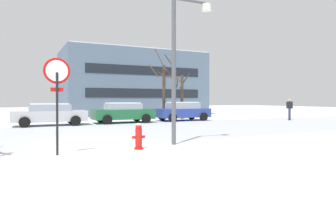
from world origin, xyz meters
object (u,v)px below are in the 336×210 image
at_px(street_lamp, 181,53).
at_px(parked_car_blue, 183,111).
at_px(fire_hydrant, 139,136).
at_px(parked_car_silver, 50,114).
at_px(pedestrian_crossing, 290,108).
at_px(parked_car_green, 123,112).
at_px(stop_sign, 57,87).

xyz_separation_m(street_lamp, parked_car_blue, (6.17, 11.01, -2.61)).
bearing_deg(fire_hydrant, parked_car_silver, 99.15).
distance_m(parked_car_silver, pedestrian_crossing, 17.97).
bearing_deg(parked_car_green, parked_car_silver, -177.77).
bearing_deg(street_lamp, parked_car_blue, 60.73).
relative_size(fire_hydrant, parked_car_blue, 0.21).
relative_size(street_lamp, parked_car_silver, 1.22).
bearing_deg(pedestrian_crossing, parked_car_blue, 156.96).
xyz_separation_m(fire_hydrant, parked_car_blue, (8.00, 11.44, 0.32)).
bearing_deg(parked_car_blue, fire_hydrant, -124.95).
distance_m(fire_hydrant, parked_car_silver, 11.30).
xyz_separation_m(parked_car_blue, pedestrian_crossing, (7.91, -3.36, 0.25)).
bearing_deg(stop_sign, fire_hydrant, -0.66).
relative_size(fire_hydrant, parked_car_silver, 0.19).
height_order(stop_sign, pedestrian_crossing, stop_sign).
relative_size(parked_car_silver, parked_car_green, 1.05).
relative_size(stop_sign, fire_hydrant, 3.32).
bearing_deg(parked_car_silver, stop_sign, -93.79).
height_order(fire_hydrant, street_lamp, street_lamp).
bearing_deg(street_lamp, pedestrian_crossing, 28.51).
relative_size(parked_car_blue, pedestrian_crossing, 2.44).
bearing_deg(stop_sign, parked_car_silver, 86.21).
relative_size(stop_sign, pedestrian_crossing, 1.68).
bearing_deg(pedestrian_crossing, parked_car_silver, 170.14).
distance_m(parked_car_blue, pedestrian_crossing, 8.60).
height_order(parked_car_silver, parked_car_green, parked_car_green).
distance_m(parked_car_green, parked_car_blue, 4.90).
height_order(street_lamp, pedestrian_crossing, street_lamp).
bearing_deg(parked_car_silver, pedestrian_crossing, -9.86).
distance_m(fire_hydrant, parked_car_green, 11.76).
distance_m(street_lamp, pedestrian_crossing, 16.19).
xyz_separation_m(street_lamp, parked_car_green, (1.28, 10.91, -2.61)).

